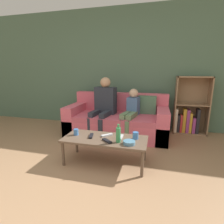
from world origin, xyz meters
TOP-DOWN VIEW (x-y plane):
  - wall_back at (0.00, 2.92)m, footprint 12.00×0.06m
  - couch at (0.14, 2.30)m, footprint 1.98×0.90m
  - bookshelf at (1.55, 2.77)m, footprint 0.65×0.28m
  - coffee_table at (0.23, 1.13)m, footprint 1.15×0.50m
  - person_adult at (-0.12, 2.23)m, footprint 0.46×0.67m
  - person_child at (0.42, 2.17)m, footprint 0.33×0.65m
  - cup_near at (-0.21, 1.14)m, footprint 0.07×0.07m
  - cup_far at (0.64, 1.20)m, footprint 0.08×0.08m
  - tv_remote_0 at (0.02, 1.13)m, footprint 0.09×0.18m
  - tv_remote_1 at (0.44, 1.19)m, footprint 0.05×0.17m
  - tv_remote_2 at (0.23, 1.21)m, footprint 0.16×0.15m
  - tv_remote_3 at (0.29, 1.01)m, footprint 0.16×0.15m
  - snack_bowl at (0.58, 1.01)m, footprint 0.15×0.15m
  - bottle at (0.44, 1.03)m, footprint 0.06×0.06m

SIDE VIEW (x-z plane):
  - couch at x=0.14m, z-range -0.13..0.69m
  - coffee_table at x=0.23m, z-range 0.15..0.52m
  - tv_remote_0 at x=0.02m, z-range 0.37..0.40m
  - tv_remote_1 at x=0.44m, z-range 0.37..0.40m
  - tv_remote_2 at x=0.23m, z-range 0.37..0.40m
  - tv_remote_3 at x=0.29m, z-range 0.37..0.40m
  - snack_bowl at x=0.58m, z-range 0.37..0.42m
  - cup_near at x=-0.21m, z-range 0.37..0.46m
  - cup_far at x=0.64m, z-range 0.37..0.47m
  - bookshelf at x=1.55m, z-range -0.14..1.03m
  - bottle at x=0.44m, z-range 0.36..0.60m
  - person_child at x=0.42m, z-range 0.06..1.01m
  - person_adult at x=-0.12m, z-range 0.09..1.24m
  - wall_back at x=0.00m, z-range 0.00..2.60m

